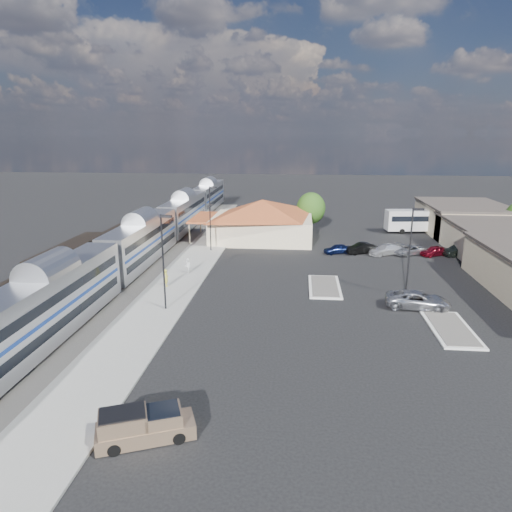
# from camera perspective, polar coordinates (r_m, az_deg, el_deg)

# --- Properties ---
(ground) EXTENTS (280.00, 280.00, 0.00)m
(ground) POSITION_cam_1_polar(r_m,az_deg,el_deg) (47.32, 3.82, -4.56)
(ground) COLOR black
(ground) RESTS_ON ground
(railbed) EXTENTS (16.00, 100.00, 0.12)m
(railbed) POSITION_cam_1_polar(r_m,az_deg,el_deg) (59.18, -16.69, -1.07)
(railbed) COLOR #4C4944
(railbed) RESTS_ON ground
(platform) EXTENTS (5.50, 92.00, 0.18)m
(platform) POSITION_cam_1_polar(r_m,az_deg,el_deg) (54.57, -8.68, -1.92)
(platform) COLOR gray
(platform) RESTS_ON ground
(passenger_train) EXTENTS (3.00, 104.00, 5.55)m
(passenger_train) POSITION_cam_1_polar(r_m,az_deg,el_deg) (57.60, -14.06, 1.57)
(passenger_train) COLOR silver
(passenger_train) RESTS_ON ground
(freight_cars) EXTENTS (2.80, 46.00, 4.00)m
(freight_cars) POSITION_cam_1_polar(r_m,az_deg,el_deg) (54.68, -22.09, -0.84)
(freight_cars) COLOR black
(freight_cars) RESTS_ON ground
(station_depot) EXTENTS (18.35, 12.24, 6.20)m
(station_depot) POSITION_cam_1_polar(r_m,az_deg,el_deg) (69.97, 0.74, 4.59)
(station_depot) COLOR beige
(station_depot) RESTS_ON ground
(buildings_east) EXTENTS (14.40, 51.40, 4.80)m
(buildings_east) POSITION_cam_1_polar(r_m,az_deg,el_deg) (66.11, 29.33, 1.24)
(buildings_east) COLOR #C6B28C
(buildings_east) RESTS_ON ground
(traffic_island_south) EXTENTS (3.30, 7.50, 0.21)m
(traffic_island_south) POSITION_cam_1_polar(r_m,az_deg,el_deg) (49.25, 8.56, -3.78)
(traffic_island_south) COLOR silver
(traffic_island_south) RESTS_ON ground
(traffic_island_north) EXTENTS (3.30, 7.50, 0.21)m
(traffic_island_north) POSITION_cam_1_polar(r_m,az_deg,el_deg) (41.86, 23.20, -8.37)
(traffic_island_north) COLOR silver
(traffic_island_north) RESTS_ON ground
(lamp_plat_s) EXTENTS (1.08, 0.25, 9.00)m
(lamp_plat_s) POSITION_cam_1_polar(r_m,az_deg,el_deg) (41.75, -11.45, 0.14)
(lamp_plat_s) COLOR black
(lamp_plat_s) RESTS_ON ground
(lamp_plat_n) EXTENTS (1.08, 0.25, 9.00)m
(lamp_plat_n) POSITION_cam_1_polar(r_m,az_deg,el_deg) (62.64, -5.69, 5.32)
(lamp_plat_n) COLOR black
(lamp_plat_n) RESTS_ON ground
(lamp_lot) EXTENTS (1.08, 0.25, 9.00)m
(lamp_lot) POSITION_cam_1_polar(r_m,az_deg,el_deg) (47.09, 18.82, 1.32)
(lamp_lot) COLOR black
(lamp_lot) RESTS_ON ground
(tree_depot) EXTENTS (4.71, 4.71, 6.63)m
(tree_depot) POSITION_cam_1_polar(r_m,az_deg,el_deg) (75.52, 6.88, 5.95)
(tree_depot) COLOR #382314
(tree_depot) RESTS_ON ground
(pickup_truck) EXTENTS (5.47, 3.65, 1.78)m
(pickup_truck) POSITION_cam_1_polar(r_m,az_deg,el_deg) (26.57, -13.64, -19.91)
(pickup_truck) COLOR tan
(pickup_truck) RESTS_ON ground
(suv) EXTENTS (6.16, 3.47, 1.63)m
(suv) POSITION_cam_1_polar(r_m,az_deg,el_deg) (45.44, 19.58, -5.20)
(suv) COLOR #A4A6AC
(suv) RESTS_ON ground
(coach_bus) EXTENTS (11.86, 3.83, 3.74)m
(coach_bus) POSITION_cam_1_polar(r_m,az_deg,el_deg) (80.01, 20.00, 4.30)
(coach_bus) COLOR white
(coach_bus) RESTS_ON ground
(person_a) EXTENTS (0.63, 0.78, 1.86)m
(person_a) POSITION_cam_1_polar(r_m,az_deg,el_deg) (49.17, -11.15, -2.70)
(person_a) COLOR gold
(person_a) RESTS_ON platform
(person_b) EXTENTS (0.67, 0.85, 1.75)m
(person_b) POSITION_cam_1_polar(r_m,az_deg,el_deg) (53.36, -8.56, -1.22)
(person_b) COLOR white
(person_b) RESTS_ON platform
(parked_car_a) EXTENTS (4.10, 2.83, 1.30)m
(parked_car_a) POSITION_cam_1_polar(r_m,az_deg,el_deg) (63.10, 10.16, 0.88)
(parked_car_a) COLOR #0C1640
(parked_car_a) RESTS_ON ground
(parked_car_b) EXTENTS (4.70, 3.12, 1.46)m
(parked_car_b) POSITION_cam_1_polar(r_m,az_deg,el_deg) (63.72, 13.01, 0.94)
(parked_car_b) COLOR black
(parked_car_b) RESTS_ON ground
(parked_car_c) EXTENTS (5.30, 4.08, 1.43)m
(parked_car_c) POSITION_cam_1_polar(r_m,az_deg,el_deg) (63.94, 15.88, 0.78)
(parked_car_c) COLOR silver
(parked_car_c) RESTS_ON ground
(parked_car_d) EXTENTS (5.10, 4.12, 1.29)m
(parked_car_d) POSITION_cam_1_polar(r_m,az_deg,el_deg) (64.91, 18.61, 0.71)
(parked_car_d) COLOR gray
(parked_car_d) RESTS_ON ground
(parked_car_e) EXTENTS (4.22, 3.23, 1.34)m
(parked_car_e) POSITION_cam_1_polar(r_m,az_deg,el_deg) (65.43, 21.39, 0.58)
(parked_car_e) COLOR maroon
(parked_car_e) RESTS_ON ground
(parked_car_f) EXTENTS (4.69, 3.24, 1.46)m
(parked_car_f) POSITION_cam_1_polar(r_m,az_deg,el_deg) (66.65, 23.98, 0.62)
(parked_car_f) COLOR black
(parked_car_f) RESTS_ON ground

